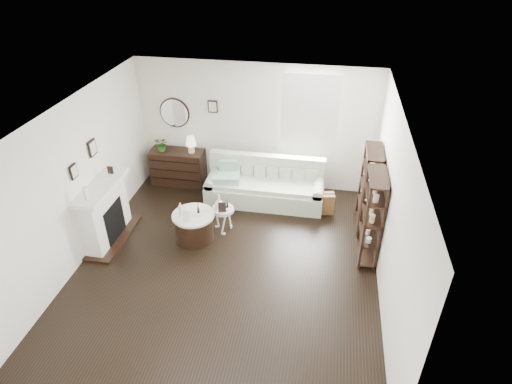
% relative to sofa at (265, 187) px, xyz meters
% --- Properties ---
extents(room, '(5.50, 5.50, 5.50)m').
position_rel_sofa_xyz_m(room, '(0.42, 0.63, 1.29)').
color(room, black).
rests_on(room, ground).
extents(fireplace, '(0.50, 1.40, 1.84)m').
position_rel_sofa_xyz_m(fireplace, '(-2.63, -1.77, 0.23)').
color(fireplace, white).
rests_on(fireplace, ground).
extents(shelf_unit_far, '(0.30, 0.80, 1.60)m').
position_rel_sofa_xyz_m(shelf_unit_far, '(2.02, -0.52, 0.49)').
color(shelf_unit_far, black).
rests_on(shelf_unit_far, ground).
extents(shelf_unit_near, '(0.30, 0.80, 1.60)m').
position_rel_sofa_xyz_m(shelf_unit_near, '(2.02, -1.42, 0.49)').
color(shelf_unit_near, black).
rests_on(shelf_unit_near, ground).
extents(sofa, '(2.40, 0.83, 0.93)m').
position_rel_sofa_xyz_m(sofa, '(0.00, 0.00, 0.00)').
color(sofa, beige).
rests_on(sofa, ground).
extents(quilt, '(0.62, 0.53, 0.14)m').
position_rel_sofa_xyz_m(quilt, '(-0.79, -0.12, 0.24)').
color(quilt, '#268C67').
rests_on(quilt, sofa).
extents(suitcase, '(0.68, 0.33, 0.43)m').
position_rel_sofa_xyz_m(suitcase, '(1.10, -0.27, -0.09)').
color(suitcase, brown).
rests_on(suitcase, ground).
extents(dresser, '(1.17, 0.50, 0.78)m').
position_rel_sofa_xyz_m(dresser, '(-2.01, 0.40, 0.08)').
color(dresser, black).
rests_on(dresser, ground).
extents(table_lamp, '(0.27, 0.27, 0.37)m').
position_rel_sofa_xyz_m(table_lamp, '(-1.67, 0.40, 0.65)').
color(table_lamp, '#EDE4C7').
rests_on(table_lamp, dresser).
extents(potted_plant, '(0.37, 0.35, 0.32)m').
position_rel_sofa_xyz_m(potted_plant, '(-2.30, 0.35, 0.63)').
color(potted_plant, '#225A19').
rests_on(potted_plant, dresser).
extents(drum_table, '(0.77, 0.77, 0.53)m').
position_rel_sofa_xyz_m(drum_table, '(-1.08, -1.49, -0.04)').
color(drum_table, black).
rests_on(drum_table, ground).
extents(pedestal_table, '(0.41, 0.41, 0.50)m').
position_rel_sofa_xyz_m(pedestal_table, '(-0.61, -1.17, 0.15)').
color(pedestal_table, white).
rests_on(pedestal_table, ground).
extents(eiffel_drum, '(0.15, 0.15, 0.21)m').
position_rel_sofa_xyz_m(eiffel_drum, '(-0.99, -1.44, 0.33)').
color(eiffel_drum, black).
rests_on(eiffel_drum, drum_table).
extents(bottle_drum, '(0.06, 0.06, 0.28)m').
position_rel_sofa_xyz_m(bottle_drum, '(-1.27, -1.58, 0.36)').
color(bottle_drum, silver).
rests_on(bottle_drum, drum_table).
extents(card_frame_drum, '(0.15, 0.09, 0.19)m').
position_rel_sofa_xyz_m(card_frame_drum, '(-1.13, -1.69, 0.32)').
color(card_frame_drum, white).
rests_on(card_frame_drum, drum_table).
extents(eiffel_ped, '(0.13, 0.13, 0.19)m').
position_rel_sofa_xyz_m(eiffel_ped, '(-0.53, -1.14, 0.29)').
color(eiffel_ped, black).
rests_on(eiffel_ped, pedestal_table).
extents(flask_ped, '(0.15, 0.15, 0.28)m').
position_rel_sofa_xyz_m(flask_ped, '(-0.68, -1.15, 0.33)').
color(flask_ped, silver).
rests_on(flask_ped, pedestal_table).
extents(card_frame_ped, '(0.15, 0.08, 0.19)m').
position_rel_sofa_xyz_m(card_frame_ped, '(-0.59, -1.28, 0.29)').
color(card_frame_ped, black).
rests_on(card_frame_ped, pedestal_table).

